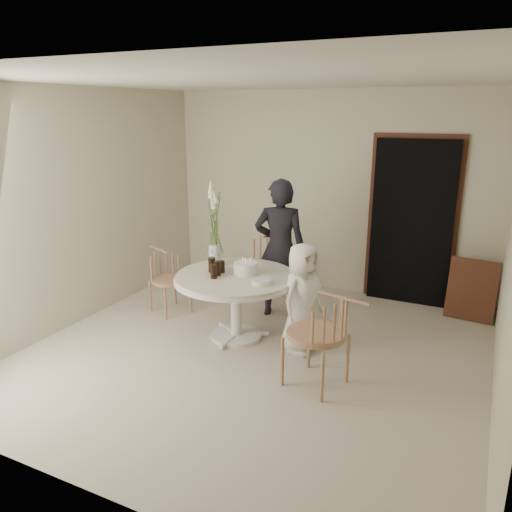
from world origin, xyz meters
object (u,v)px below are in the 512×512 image
at_px(chair_right, 329,328).
at_px(girl, 280,249).
at_px(boy, 302,298).
at_px(flower_vase, 214,228).
at_px(chair_left, 165,271).
at_px(table, 236,285).
at_px(chair_far, 268,256).
at_px(birthday_cake, 245,268).

bearing_deg(chair_right, girl, -128.42).
xyz_separation_m(boy, flower_vase, (-1.12, 0.17, 0.59)).
bearing_deg(chair_left, boy, -75.59).
relative_size(table, flower_vase, 1.35).
relative_size(girl, boy, 1.45).
bearing_deg(chair_far, flower_vase, -87.00).
relative_size(chair_right, girl, 0.55).
xyz_separation_m(chair_left, boy, (1.93, -0.30, 0.07)).
bearing_deg(flower_vase, table, -27.58).
height_order(chair_far, chair_right, chair_right).
bearing_deg(flower_vase, chair_far, 82.01).
distance_m(birthday_cake, flower_vase, 0.59).
distance_m(chair_left, boy, 1.96).
height_order(birthday_cake, flower_vase, flower_vase).
bearing_deg(birthday_cake, table, -132.61).
xyz_separation_m(chair_left, flower_vase, (0.81, -0.13, 0.66)).
distance_m(chair_right, boy, 0.78).
relative_size(chair_left, boy, 0.67).
relative_size(chair_right, flower_vase, 0.95).
relative_size(birthday_cake, flower_vase, 0.27).
bearing_deg(boy, table, 107.67).
bearing_deg(chair_far, boy, -42.19).
distance_m(table, chair_far, 1.33).
distance_m(chair_far, girl, 0.69).
relative_size(table, boy, 1.15).
xyz_separation_m(chair_far, girl, (0.38, -0.51, 0.28)).
height_order(chair_far, chair_left, chair_far).
bearing_deg(birthday_cake, chair_far, 103.17).
bearing_deg(girl, table, 62.08).
relative_size(table, chair_right, 1.43).
height_order(chair_left, birthday_cake, birthday_cake).
bearing_deg(table, flower_vase, 152.42).
bearing_deg(flower_vase, girl, 48.93).
height_order(girl, boy, girl).
relative_size(chair_right, birthday_cake, 3.53).
relative_size(chair_right, boy, 0.80).
relative_size(boy, flower_vase, 1.18).
distance_m(chair_left, flower_vase, 1.05).
height_order(girl, birthday_cake, girl).
bearing_deg(chair_right, boy, -127.60).
relative_size(chair_left, birthday_cake, 2.97).
distance_m(table, chair_right, 1.37).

